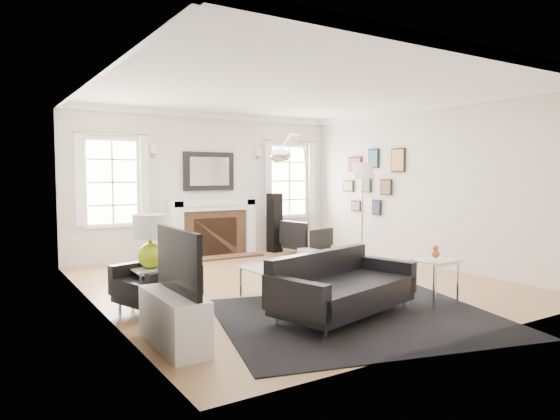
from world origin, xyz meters
TOP-DOWN VIEW (x-y plane):
  - floor at (0.00, 0.00)m, footprint 6.00×6.00m
  - back_wall at (0.00, 3.00)m, footprint 5.50×0.04m
  - front_wall at (0.00, -3.00)m, footprint 5.50×0.04m
  - left_wall at (-2.75, 0.00)m, footprint 0.04×6.00m
  - right_wall at (2.75, 0.00)m, footprint 0.04×6.00m
  - ceiling at (0.00, 0.00)m, footprint 5.50×6.00m
  - crown_molding at (0.00, 0.00)m, footprint 5.50×6.00m
  - fireplace at (0.00, 2.79)m, footprint 1.70×0.69m
  - mantel_mirror at (0.00, 2.95)m, footprint 1.05×0.07m
  - window_left at (-1.85, 2.95)m, footprint 1.24×0.15m
  - window_right at (1.85, 2.95)m, footprint 1.24×0.15m
  - gallery_wall at (2.72, 1.30)m, footprint 0.04×1.73m
  - tv_unit at (-2.44, -1.70)m, footprint 0.35×1.00m
  - area_rug at (-0.39, -1.92)m, footprint 3.58×3.23m
  - sofa at (-0.54, -1.74)m, footprint 1.93×1.24m
  - armchair_left at (-2.15, -0.41)m, footprint 0.96×1.02m
  - armchair_right at (1.67, 2.10)m, footprint 0.86×0.93m
  - coffee_table at (-0.64, -0.80)m, footprint 0.93×0.93m
  - side_table_left at (-2.20, -0.25)m, footprint 0.43×0.43m
  - nesting_table at (0.77, -1.96)m, footprint 0.50×0.42m
  - gourd_lamp at (-2.20, -0.25)m, footprint 0.40×0.40m
  - orange_vase at (0.77, -1.96)m, footprint 0.10×0.10m
  - arc_floor_lamp at (0.68, 0.93)m, footprint 1.67×1.55m
  - stick_floor_lamp at (2.20, 0.98)m, footprint 0.37×0.37m
  - speaker_tower at (1.31, 2.65)m, footprint 0.28×0.28m

SIDE VIEW (x-z plane):
  - floor at x=0.00m, z-range 0.00..0.00m
  - area_rug at x=-0.39m, z-range 0.00..0.01m
  - armchair_right at x=1.67m, z-range 0.03..0.58m
  - armchair_left at x=-2.15m, z-range 0.03..0.60m
  - sofa at x=-0.54m, z-range 0.03..0.61m
  - tv_unit at x=-2.44m, z-range -0.22..0.87m
  - side_table_left at x=-2.20m, z-range 0.14..0.61m
  - coffee_table at x=-0.64m, z-range 0.17..0.59m
  - nesting_table at x=0.77m, z-range 0.16..0.71m
  - fireplace at x=0.00m, z-range -0.01..1.10m
  - speaker_tower at x=1.31m, z-range 0.00..1.20m
  - orange_vase at x=0.77m, z-range 0.57..0.72m
  - gourd_lamp at x=-2.20m, z-range 0.52..1.16m
  - arc_floor_lamp at x=0.68m, z-range 0.10..2.46m
  - back_wall at x=0.00m, z-range 0.00..2.80m
  - front_wall at x=0.00m, z-range 0.00..2.80m
  - left_wall at x=-2.75m, z-range 0.00..2.80m
  - right_wall at x=2.75m, z-range 0.00..2.80m
  - window_left at x=-1.85m, z-range 0.65..2.27m
  - window_right at x=1.85m, z-range 0.65..2.27m
  - gallery_wall at x=2.72m, z-range 0.89..2.18m
  - stick_floor_lamp at x=2.20m, z-range 0.66..2.47m
  - mantel_mirror at x=0.00m, z-range 1.27..2.02m
  - crown_molding at x=0.00m, z-range 2.68..2.80m
  - ceiling at x=0.00m, z-range 2.79..2.81m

